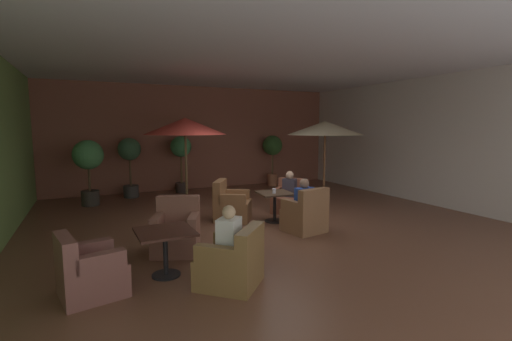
{
  "coord_description": "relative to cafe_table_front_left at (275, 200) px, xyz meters",
  "views": [
    {
      "loc": [
        -3.5,
        -6.93,
        2.12
      ],
      "look_at": [
        0.0,
        0.51,
        1.12
      ],
      "focal_mm": 25.1,
      "sensor_mm": 36.0,
      "label": 1
    }
  ],
  "objects": [
    {
      "name": "ground_plane",
      "position": [
        -0.23,
        -0.02,
        -0.51
      ],
      "size": [
        10.02,
        10.3,
        0.02
      ],
      "primitive_type": "cube",
      "color": "brown"
    },
    {
      "name": "wall_back_brick",
      "position": [
        -0.23,
        5.09,
        1.24
      ],
      "size": [
        10.02,
        0.08,
        3.48
      ],
      "primitive_type": "cube",
      "color": "brown",
      "rests_on": "ground_plane"
    },
    {
      "name": "wall_right_plain",
      "position": [
        4.74,
        -0.02,
        1.24
      ],
      "size": [
        0.08,
        10.3,
        3.48
      ],
      "primitive_type": "cube",
      "color": "silver",
      "rests_on": "ground_plane"
    },
    {
      "name": "ceiling_slab",
      "position": [
        -0.23,
        -0.02,
        3.01
      ],
      "size": [
        10.02,
        10.3,
        0.06
      ],
      "primitive_type": "cube",
      "color": "silver",
      "rests_on": "wall_back_brick"
    },
    {
      "name": "cafe_table_front_left",
      "position": [
        0.0,
        0.0,
        0.0
      ],
      "size": [
        0.8,
        0.8,
        0.67
      ],
      "color": "black",
      "rests_on": "ground_plane"
    },
    {
      "name": "armchair_front_left_north",
      "position": [
        0.18,
        -0.98,
        -0.17
      ],
      "size": [
        0.83,
        0.82,
        0.92
      ],
      "color": "#8C603E",
      "rests_on": "ground_plane"
    },
    {
      "name": "armchair_front_left_east",
      "position": [
        0.77,
        0.63,
        -0.2
      ],
      "size": [
        1.03,
        1.04,
        0.82
      ],
      "color": "brown",
      "rests_on": "ground_plane"
    },
    {
      "name": "armchair_front_left_south",
      "position": [
        -0.85,
        0.53,
        -0.17
      ],
      "size": [
        1.05,
        1.05,
        0.91
      ],
      "color": "brown",
      "rests_on": "ground_plane"
    },
    {
      "name": "cafe_table_front_right",
      "position": [
        -2.81,
        -1.96,
        0.02
      ],
      "size": [
        0.8,
        0.8,
        0.67
      ],
      "color": "black",
      "rests_on": "ground_plane"
    },
    {
      "name": "armchair_front_right_north",
      "position": [
        -3.8,
        -2.17,
        -0.19
      ],
      "size": [
        0.87,
        0.85,
        0.82
      ],
      "color": "brown",
      "rests_on": "ground_plane"
    },
    {
      "name": "armchair_front_right_east",
      "position": [
        -2.06,
        -2.65,
        -0.19
      ],
      "size": [
        1.06,
        1.06,
        0.82
      ],
      "color": "brown",
      "rests_on": "ground_plane"
    },
    {
      "name": "armchair_front_right_south",
      "position": [
        -2.43,
        -1.0,
        -0.16
      ],
      "size": [
        0.98,
        1.01,
        0.92
      ],
      "color": "#8B5746",
      "rests_on": "ground_plane"
    },
    {
      "name": "patio_umbrella_tall_red",
      "position": [
        -1.4,
        2.36,
        1.63
      ],
      "size": [
        2.15,
        2.15,
        2.36
      ],
      "color": "#2D2D2D",
      "rests_on": "ground_plane"
    },
    {
      "name": "patio_umbrella_center_beige",
      "position": [
        2.51,
        1.62,
        1.58
      ],
      "size": [
        2.19,
        2.19,
        2.29
      ],
      "color": "#2D2D2D",
      "rests_on": "ground_plane"
    },
    {
      "name": "potted_tree_left_corner",
      "position": [
        -2.62,
        4.33,
        0.71
      ],
      "size": [
        0.67,
        0.67,
        1.8
      ],
      "color": "#393633",
      "rests_on": "ground_plane"
    },
    {
      "name": "potted_tree_mid_left",
      "position": [
        -3.74,
        3.61,
        0.71
      ],
      "size": [
        0.79,
        0.79,
        1.78
      ],
      "color": "#342F29",
      "rests_on": "ground_plane"
    },
    {
      "name": "potted_tree_mid_right",
      "position": [
        2.31,
        4.5,
        0.8
      ],
      "size": [
        0.71,
        0.71,
        1.82
      ],
      "color": "#A56243",
      "rests_on": "ground_plane"
    },
    {
      "name": "potted_tree_right_corner",
      "position": [
        -1.03,
        4.49,
        0.79
      ],
      "size": [
        0.67,
        0.67,
        1.83
      ],
      "color": "#3C2E29",
      "rests_on": "ground_plane"
    },
    {
      "name": "patron_blue_shirt",
      "position": [
        0.18,
        -0.94,
        0.23
      ],
      "size": [
        0.4,
        0.27,
        0.65
      ],
      "color": "#28469E",
      "rests_on": "ground_plane"
    },
    {
      "name": "patron_by_window",
      "position": [
        -2.09,
        -2.62,
        0.21
      ],
      "size": [
        0.41,
        0.41,
        0.69
      ],
      "color": "silver",
      "rests_on": "ground_plane"
    },
    {
      "name": "patron_with_friend",
      "position": [
        0.74,
        0.6,
        0.19
      ],
      "size": [
        0.36,
        0.38,
        0.63
      ],
      "color": "#34303B",
      "rests_on": "ground_plane"
    },
    {
      "name": "iced_drink_cup",
      "position": [
        -0.07,
        -0.1,
        0.22
      ],
      "size": [
        0.08,
        0.08,
        0.11
      ],
      "primitive_type": "cylinder",
      "color": "white",
      "rests_on": "cafe_table_front_left"
    }
  ]
}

